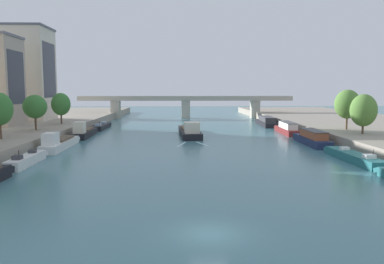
% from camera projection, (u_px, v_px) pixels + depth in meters
% --- Properties ---
extents(ground_plane, '(400.00, 400.00, 0.00)m').
position_uv_depth(ground_plane, '(210.00, 234.00, 24.80)').
color(ground_plane, '#42757F').
extents(quay_right, '(36.00, 170.00, 2.03)m').
position_uv_depth(quay_right, '(384.00, 130.00, 80.62)').
color(quay_right, gray).
rests_on(quay_right, ground).
extents(barge_midriver, '(4.73, 19.38, 3.22)m').
position_uv_depth(barge_midriver, '(190.00, 131.00, 78.43)').
color(barge_midriver, black).
rests_on(barge_midriver, ground).
extents(wake_behind_barge, '(5.59, 6.05, 0.03)m').
position_uv_depth(wake_behind_barge, '(192.00, 144.00, 65.98)').
color(wake_behind_barge, silver).
rests_on(wake_behind_barge, ground).
extents(moored_boat_left_downstream, '(1.90, 10.44, 2.27)m').
position_uv_depth(moored_boat_left_downstream, '(27.00, 160.00, 47.95)').
color(moored_boat_left_downstream, silver).
rests_on(moored_boat_left_downstream, ground).
extents(moored_boat_left_upstream, '(2.69, 14.86, 3.01)m').
position_uv_depth(moored_boat_left_upstream, '(60.00, 143.00, 60.92)').
color(moored_boat_left_upstream, silver).
rests_on(moored_boat_left_upstream, ground).
extents(moored_boat_left_gap_after, '(3.05, 14.00, 3.33)m').
position_uv_depth(moored_boat_left_gap_after, '(84.00, 132.00, 76.31)').
color(moored_boat_left_gap_after, black).
rests_on(moored_boat_left_gap_after, ground).
extents(moored_boat_left_end, '(2.66, 14.61, 2.14)m').
position_uv_depth(moored_boat_left_end, '(101.00, 126.00, 93.02)').
color(moored_boat_left_end, black).
rests_on(moored_boat_left_end, ground).
extents(moored_boat_right_lone, '(2.68, 14.12, 2.19)m').
position_uv_depth(moored_boat_right_lone, '(353.00, 157.00, 50.16)').
color(moored_boat_right_lone, '#23666B').
rests_on(moored_boat_right_lone, ground).
extents(moored_boat_right_end, '(2.92, 14.06, 2.57)m').
position_uv_depth(moored_boat_right_end, '(312.00, 138.00, 65.55)').
color(moored_boat_right_end, '#1E284C').
rests_on(moored_boat_right_end, ground).
extents(moored_boat_right_second, '(3.08, 14.47, 2.55)m').
position_uv_depth(moored_boat_right_second, '(287.00, 129.00, 82.01)').
color(moored_boat_right_second, maroon).
rests_on(moored_boat_right_second, ground).
extents(moored_boat_right_upstream, '(3.85, 16.37, 2.41)m').
position_uv_depth(moored_boat_right_upstream, '(266.00, 122.00, 100.65)').
color(moored_boat_right_upstream, black).
rests_on(moored_boat_right_upstream, ground).
extents(tree_left_distant, '(3.78, 3.78, 6.90)m').
position_uv_depth(tree_left_distant, '(0.00, 109.00, 56.39)').
color(tree_left_distant, brown).
rests_on(tree_left_distant, quay_left).
extents(tree_left_midway, '(4.21, 4.21, 6.41)m').
position_uv_depth(tree_left_midway, '(35.00, 107.00, 69.11)').
color(tree_left_midway, brown).
rests_on(tree_left_midway, quay_left).
extents(tree_left_second, '(4.06, 4.06, 6.64)m').
position_uv_depth(tree_left_second, '(61.00, 104.00, 82.86)').
color(tree_left_second, brown).
rests_on(tree_left_second, quay_left).
extents(tree_right_by_lamp, '(4.31, 4.31, 6.60)m').
position_uv_depth(tree_right_by_lamp, '(364.00, 110.00, 63.24)').
color(tree_right_by_lamp, brown).
rests_on(tree_right_by_lamp, quay_right).
extents(tree_right_distant, '(4.62, 4.62, 7.34)m').
position_uv_depth(tree_right_distant, '(347.00, 104.00, 70.45)').
color(tree_right_distant, brown).
rests_on(tree_right_distant, quay_right).
extents(building_left_corner, '(16.25, 11.20, 22.36)m').
position_uv_depth(building_left_corner, '(17.00, 74.00, 92.60)').
color(building_left_corner, beige).
rests_on(building_left_corner, quay_left).
extents(bridge_far, '(70.20, 4.40, 7.35)m').
position_uv_depth(bridge_far, '(186.00, 104.00, 126.87)').
color(bridge_far, '#ADA899').
rests_on(bridge_far, ground).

